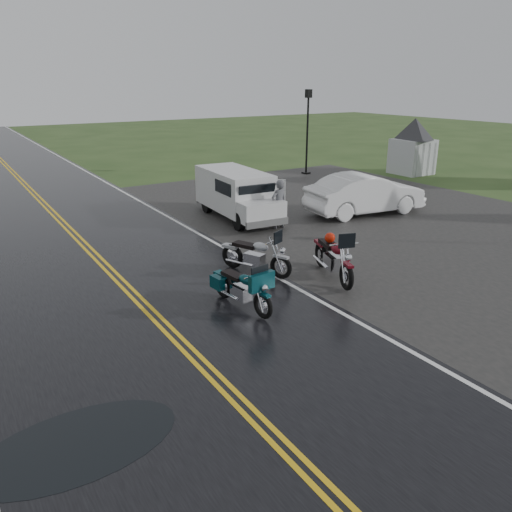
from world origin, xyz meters
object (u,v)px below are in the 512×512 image
(motorcycle_silver, at_px, (281,258))
(lamp_post_far_right, at_px, (307,132))
(visitor_center, at_px, (414,132))
(van_white, at_px, (239,205))
(motorcycle_teal, at_px, (263,295))
(sedan_white, at_px, (365,194))
(motorcycle_red, at_px, (347,265))
(person_at_van, at_px, (279,205))

(motorcycle_silver, height_order, lamp_post_far_right, lamp_post_far_right)
(visitor_center, xyz_separation_m, van_white, (-14.73, -4.92, -1.44))
(motorcycle_teal, distance_m, motorcycle_silver, 2.48)
(motorcycle_silver, distance_m, sedan_white, 8.25)
(motorcycle_silver, bearing_deg, motorcycle_red, -81.00)
(motorcycle_teal, height_order, van_white, van_white)
(motorcycle_red, distance_m, person_at_van, 6.10)
(visitor_center, distance_m, person_at_van, 14.48)
(motorcycle_red, distance_m, lamp_post_far_right, 17.58)
(motorcycle_teal, height_order, lamp_post_far_right, lamp_post_far_right)
(motorcycle_red, distance_m, van_white, 6.35)
(motorcycle_red, xyz_separation_m, motorcycle_silver, (-1.00, 1.54, -0.07))
(lamp_post_far_right, bearing_deg, motorcycle_silver, -130.06)
(visitor_center, xyz_separation_m, motorcycle_silver, (-16.21, -9.70, -1.73))
(motorcycle_teal, relative_size, sedan_white, 0.43)
(visitor_center, relative_size, motorcycle_teal, 7.51)
(sedan_white, bearing_deg, person_at_van, 96.23)
(visitor_center, relative_size, person_at_van, 8.85)
(motorcycle_red, bearing_deg, lamp_post_far_right, 74.34)
(motorcycle_silver, height_order, sedan_white, sedan_white)
(motorcycle_red, height_order, van_white, van_white)
(motorcycle_silver, relative_size, lamp_post_far_right, 0.47)
(visitor_center, xyz_separation_m, lamp_post_far_right, (-5.35, 3.21, 0.01))
(motorcycle_teal, bearing_deg, sedan_white, 27.23)
(motorcycle_red, xyz_separation_m, motorcycle_teal, (-2.73, -0.23, -0.11))
(motorcycle_red, height_order, sedan_white, sedan_white)
(motorcycle_teal, bearing_deg, van_white, 57.29)
(person_at_van, bearing_deg, lamp_post_far_right, -136.75)
(person_at_van, bearing_deg, motorcycle_teal, 48.49)
(motorcycle_teal, distance_m, sedan_white, 10.66)
(motorcycle_teal, bearing_deg, motorcycle_red, -1.80)
(motorcycle_silver, xyz_separation_m, person_at_van, (2.88, 4.26, 0.23))
(motorcycle_red, relative_size, lamp_post_far_right, 0.52)
(sedan_white, relative_size, lamp_post_far_right, 1.03)
(motorcycle_red, height_order, person_at_van, person_at_van)
(visitor_center, distance_m, motorcycle_teal, 21.37)
(person_at_van, height_order, lamp_post_far_right, lamp_post_far_right)
(motorcycle_teal, xyz_separation_m, person_at_van, (4.62, 6.03, 0.27))
(motorcycle_silver, xyz_separation_m, lamp_post_far_right, (10.86, 12.91, 1.75))
(motorcycle_red, xyz_separation_m, van_white, (0.48, 6.33, 0.23))
(motorcycle_red, xyz_separation_m, person_at_van, (1.88, 5.80, 0.17))
(van_white, bearing_deg, visitor_center, 22.47)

